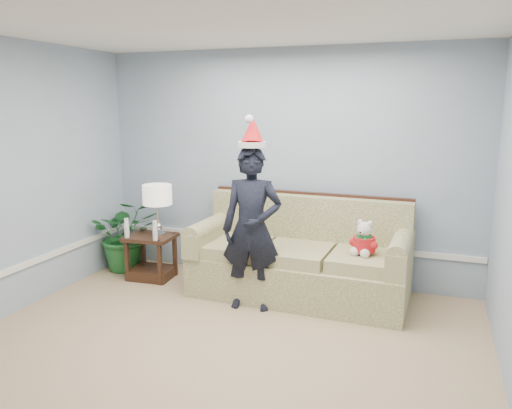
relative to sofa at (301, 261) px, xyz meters
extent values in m
cube|color=tan|center=(-0.34, -2.02, -0.39)|extent=(4.50, 5.00, 0.02)
cube|color=white|center=(-0.34, -2.02, 2.33)|extent=(4.50, 5.00, 0.02)
cube|color=#8398A8|center=(-0.34, 0.49, 0.97)|extent=(4.50, 0.02, 2.70)
cube|color=white|center=(-0.34, 0.46, 0.07)|extent=(4.48, 0.03, 0.06)
cube|color=#5D6831|center=(0.00, -0.07, -0.16)|extent=(2.33, 1.06, 0.44)
cube|color=#5D6831|center=(-0.71, -0.12, 0.12)|extent=(0.70, 0.81, 0.13)
cube|color=#5D6831|center=(0.00, -0.12, 0.12)|extent=(0.70, 0.81, 0.13)
cube|color=#5D6831|center=(0.71, -0.12, 0.12)|extent=(0.70, 0.81, 0.13)
cube|color=#5D6831|center=(0.00, 0.31, 0.36)|extent=(2.31, 0.29, 0.61)
cube|color=#321910|center=(0.00, 0.38, 0.67)|extent=(2.31, 0.14, 0.05)
cube|color=#5D6831|center=(-1.05, -0.07, 0.19)|extent=(0.23, 0.99, 0.26)
cube|color=#5D6831|center=(1.05, -0.07, 0.19)|extent=(0.23, 0.99, 0.26)
cube|color=#3C2415|center=(-1.82, -0.11, 0.13)|extent=(0.58, 0.50, 0.04)
cube|color=#3C2415|center=(-1.82, -0.11, -0.32)|extent=(0.53, 0.44, 0.12)
cube|color=#3C2415|center=(-2.04, -0.29, -0.12)|extent=(0.05, 0.05, 0.53)
cube|color=#3C2415|center=(-1.60, -0.29, -0.12)|extent=(0.05, 0.05, 0.53)
cube|color=#3C2415|center=(-2.04, 0.07, -0.12)|extent=(0.05, 0.05, 0.53)
cube|color=#3C2415|center=(-1.60, 0.07, -0.12)|extent=(0.05, 0.05, 0.53)
cylinder|color=silver|center=(-1.73, -0.07, 0.17)|extent=(0.16, 0.16, 0.03)
sphere|color=silver|center=(-1.73, -0.07, 0.26)|extent=(0.10, 0.10, 0.10)
cylinder|color=silver|center=(-1.73, -0.07, 0.41)|extent=(0.03, 0.03, 0.34)
cylinder|color=silver|center=(-1.73, -0.07, 0.64)|extent=(0.34, 0.34, 0.23)
cylinder|color=silver|center=(-2.02, -0.29, 0.21)|extent=(0.06, 0.06, 0.13)
cylinder|color=white|center=(-2.02, -0.29, 0.33)|extent=(0.05, 0.05, 0.10)
cylinder|color=silver|center=(-1.64, -0.29, 0.21)|extent=(0.06, 0.06, 0.13)
cylinder|color=white|center=(-1.64, -0.29, 0.33)|extent=(0.05, 0.05, 0.10)
imported|color=#1D6128|center=(-2.28, 0.08, 0.08)|extent=(1.09, 1.07, 0.92)
imported|color=black|center=(-0.37, -0.52, 0.45)|extent=(0.66, 0.48, 1.66)
cylinder|color=silver|center=(-0.37, -0.52, 1.30)|extent=(0.34, 0.34, 0.05)
cone|color=red|center=(-0.37, -0.50, 1.44)|extent=(0.30, 0.35, 0.32)
sphere|color=silver|center=(-0.37, -0.59, 1.54)|extent=(0.08, 0.08, 0.08)
sphere|color=silver|center=(0.70, -0.15, 0.29)|extent=(0.21, 0.21, 0.21)
cylinder|color=red|center=(0.70, -0.15, 0.29)|extent=(0.28, 0.28, 0.15)
cylinder|color=#15662B|center=(0.70, -0.15, 0.38)|extent=(0.19, 0.19, 0.03)
sphere|color=silver|center=(0.64, -0.24, 0.23)|extent=(0.10, 0.10, 0.10)
sphere|color=silver|center=(0.75, -0.24, 0.23)|extent=(0.10, 0.10, 0.10)
sphere|color=silver|center=(0.70, -0.16, 0.45)|extent=(0.15, 0.15, 0.15)
sphere|color=black|center=(0.70, -0.25, 0.44)|extent=(0.02, 0.02, 0.02)
sphere|color=silver|center=(0.64, -0.15, 0.52)|extent=(0.06, 0.06, 0.06)
sphere|color=silver|center=(0.75, -0.15, 0.52)|extent=(0.06, 0.06, 0.06)
camera|label=1|loc=(1.32, -5.09, 1.68)|focal=35.00mm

